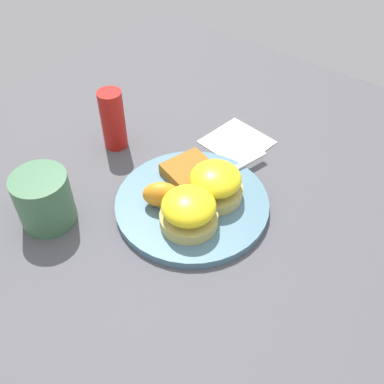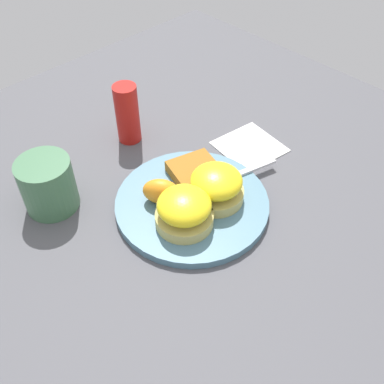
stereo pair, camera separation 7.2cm
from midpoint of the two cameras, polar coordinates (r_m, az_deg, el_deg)
name	(u,v)px [view 1 (the left image)]	position (r m, az deg, el deg)	size (l,w,h in m)	color
ground_plane	(192,206)	(0.74, -2.77, -1.99)	(1.10, 1.10, 0.00)	#4C4C51
plate	(192,204)	(0.74, -2.78, -1.62)	(0.25, 0.25, 0.01)	slate
sandwich_benedict_left	(189,211)	(0.68, -3.45, -2.53)	(0.09, 0.09, 0.06)	tan
sandwich_benedict_right	(215,183)	(0.72, 0.14, 0.97)	(0.09, 0.09, 0.06)	tan
hashbrown_patty	(197,178)	(0.76, -2.10, 1.69)	(0.11, 0.08, 0.02)	#9B621F
orange_wedge	(161,195)	(0.72, -6.79, -0.48)	(0.06, 0.04, 0.04)	orange
fork	(209,183)	(0.76, -0.55, 1.02)	(0.08, 0.23, 0.00)	silver
cup	(43,199)	(0.74, -21.02, -0.98)	(0.12, 0.09, 0.09)	#42704C
napkin	(237,142)	(0.87, 3.36, 6.30)	(0.11, 0.11, 0.00)	white
condiment_bottle	(113,120)	(0.85, -12.46, 8.85)	(0.04, 0.04, 0.12)	#B21914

